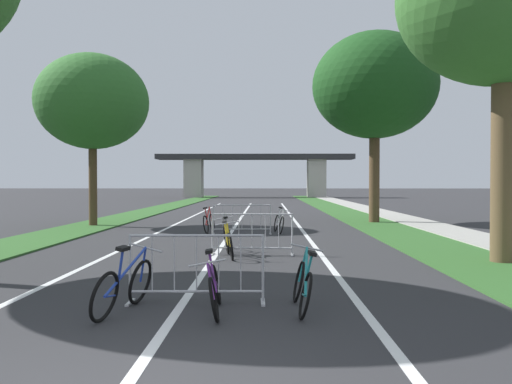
{
  "coord_description": "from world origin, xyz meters",
  "views": [
    {
      "loc": [
        1.25,
        -3.87,
        1.84
      ],
      "look_at": [
        0.83,
        19.61,
        1.39
      ],
      "focal_mm": 36.34,
      "sensor_mm": 36.0,
      "label": 1
    }
  ],
  "objects_px": {
    "crowd_barrier_second": "(252,235)",
    "bicycle_yellow_3": "(228,242)",
    "crowd_barrier_third": "(242,220)",
    "bicycle_white_5": "(279,223)",
    "bicycle_teal_6": "(303,285)",
    "tree_left_oak_mid": "(92,102)",
    "crowd_barrier_nearest": "(197,269)",
    "bicycle_purple_1": "(215,289)",
    "bicycle_blue_0": "(124,286)",
    "bicycle_black_2": "(228,238)",
    "tree_right_cypress_far": "(375,86)",
    "bicycle_red_4": "(209,222)"
  },
  "relations": [
    {
      "from": "crowd_barrier_second",
      "to": "bicycle_yellow_3",
      "type": "distance_m",
      "value": 0.72
    },
    {
      "from": "crowd_barrier_third",
      "to": "bicycle_white_5",
      "type": "height_order",
      "value": "crowd_barrier_third"
    },
    {
      "from": "bicycle_yellow_3",
      "to": "bicycle_teal_6",
      "type": "distance_m",
      "value": 5.44
    },
    {
      "from": "crowd_barrier_second",
      "to": "bicycle_teal_6",
      "type": "bearing_deg",
      "value": -81.3
    },
    {
      "from": "tree_left_oak_mid",
      "to": "crowd_barrier_nearest",
      "type": "relative_size",
      "value": 3.43
    },
    {
      "from": "bicycle_purple_1",
      "to": "bicycle_teal_6",
      "type": "bearing_deg",
      "value": -177.23
    },
    {
      "from": "crowd_barrier_second",
      "to": "bicycle_white_5",
      "type": "distance_m",
      "value": 5.67
    },
    {
      "from": "crowd_barrier_nearest",
      "to": "crowd_barrier_third",
      "type": "distance_m",
      "value": 10.43
    },
    {
      "from": "bicycle_yellow_3",
      "to": "crowd_barrier_nearest",
      "type": "bearing_deg",
      "value": 79.13
    },
    {
      "from": "crowd_barrier_third",
      "to": "tree_left_oak_mid",
      "type": "bearing_deg",
      "value": 153.4
    },
    {
      "from": "bicycle_blue_0",
      "to": "bicycle_black_2",
      "type": "distance_m",
      "value": 6.27
    },
    {
      "from": "bicycle_purple_1",
      "to": "bicycle_teal_6",
      "type": "distance_m",
      "value": 1.25
    },
    {
      "from": "crowd_barrier_nearest",
      "to": "crowd_barrier_second",
      "type": "bearing_deg",
      "value": 82.26
    },
    {
      "from": "tree_right_cypress_far",
      "to": "crowd_barrier_third",
      "type": "relative_size",
      "value": 4.08
    },
    {
      "from": "bicycle_white_5",
      "to": "crowd_barrier_third",
      "type": "bearing_deg",
      "value": 8.2
    },
    {
      "from": "bicycle_blue_0",
      "to": "bicycle_white_5",
      "type": "distance_m",
      "value": 11.7
    },
    {
      "from": "tree_right_cypress_far",
      "to": "bicycle_teal_6",
      "type": "height_order",
      "value": "tree_right_cypress_far"
    },
    {
      "from": "crowd_barrier_nearest",
      "to": "bicycle_blue_0",
      "type": "bearing_deg",
      "value": -146.78
    },
    {
      "from": "tree_left_oak_mid",
      "to": "bicycle_purple_1",
      "type": "distance_m",
      "value": 16.32
    },
    {
      "from": "tree_right_cypress_far",
      "to": "crowd_barrier_nearest",
      "type": "height_order",
      "value": "tree_right_cypress_far"
    },
    {
      "from": "crowd_barrier_nearest",
      "to": "bicycle_red_4",
      "type": "xyz_separation_m",
      "value": [
        -1.02,
        11.01,
        -0.14
      ]
    },
    {
      "from": "tree_left_oak_mid",
      "to": "crowd_barrier_second",
      "type": "height_order",
      "value": "tree_left_oak_mid"
    },
    {
      "from": "bicycle_red_4",
      "to": "bicycle_purple_1",
      "type": "bearing_deg",
      "value": -76.77
    },
    {
      "from": "tree_right_cypress_far",
      "to": "crowd_barrier_second",
      "type": "distance_m",
      "value": 12.86
    },
    {
      "from": "bicycle_purple_1",
      "to": "bicycle_red_4",
      "type": "height_order",
      "value": "bicycle_red_4"
    },
    {
      "from": "bicycle_blue_0",
      "to": "bicycle_yellow_3",
      "type": "bearing_deg",
      "value": 90.83
    },
    {
      "from": "tree_left_oak_mid",
      "to": "crowd_barrier_third",
      "type": "xyz_separation_m",
      "value": [
        6.35,
        -3.18,
        -4.65
      ]
    },
    {
      "from": "bicycle_blue_0",
      "to": "bicycle_black_2",
      "type": "xyz_separation_m",
      "value": [
        1.0,
        6.18,
        0.01
      ]
    },
    {
      "from": "bicycle_blue_0",
      "to": "bicycle_yellow_3",
      "type": "xyz_separation_m",
      "value": [
        1.07,
        5.42,
        -0.01
      ]
    },
    {
      "from": "crowd_barrier_second",
      "to": "bicycle_teal_6",
      "type": "relative_size",
      "value": 1.27
    },
    {
      "from": "tree_right_cypress_far",
      "to": "bicycle_teal_6",
      "type": "distance_m",
      "value": 17.53
    },
    {
      "from": "bicycle_yellow_3",
      "to": "bicycle_red_4",
      "type": "height_order",
      "value": "bicycle_red_4"
    },
    {
      "from": "tree_right_cypress_far",
      "to": "bicycle_teal_6",
      "type": "xyz_separation_m",
      "value": [
        -4.36,
        -15.97,
        -5.77
      ]
    },
    {
      "from": "tree_left_oak_mid",
      "to": "bicycle_yellow_3",
      "type": "distance_m",
      "value": 11.83
    },
    {
      "from": "crowd_barrier_second",
      "to": "crowd_barrier_nearest",
      "type": "bearing_deg",
      "value": -97.74
    },
    {
      "from": "bicycle_yellow_3",
      "to": "bicycle_red_4",
      "type": "distance_m",
      "value": 6.31
    },
    {
      "from": "bicycle_blue_0",
      "to": "crowd_barrier_nearest",
      "type": "bearing_deg",
      "value": 45.24
    },
    {
      "from": "crowd_barrier_nearest",
      "to": "bicycle_teal_6",
      "type": "distance_m",
      "value": 1.64
    },
    {
      "from": "crowd_barrier_second",
      "to": "bicycle_red_4",
      "type": "relative_size",
      "value": 1.24
    },
    {
      "from": "tree_right_cypress_far",
      "to": "bicycle_yellow_3",
      "type": "height_order",
      "value": "tree_right_cypress_far"
    },
    {
      "from": "tree_right_cypress_far",
      "to": "bicycle_red_4",
      "type": "bearing_deg",
      "value": -146.98
    },
    {
      "from": "bicycle_black_2",
      "to": "tree_left_oak_mid",
      "type": "bearing_deg",
      "value": 117.09
    },
    {
      "from": "crowd_barrier_nearest",
      "to": "bicycle_teal_6",
      "type": "xyz_separation_m",
      "value": [
        1.57,
        -0.44,
        -0.15
      ]
    },
    {
      "from": "bicycle_red_4",
      "to": "bicycle_white_5",
      "type": "distance_m",
      "value": 2.56
    },
    {
      "from": "bicycle_blue_0",
      "to": "bicycle_white_5",
      "type": "xyz_separation_m",
      "value": [
        2.47,
        11.44,
        -0.01
      ]
    },
    {
      "from": "crowd_barrier_third",
      "to": "bicycle_teal_6",
      "type": "xyz_separation_m",
      "value": [
        1.36,
        -10.87,
        -0.15
      ]
    },
    {
      "from": "tree_right_cypress_far",
      "to": "crowd_barrier_nearest",
      "type": "bearing_deg",
      "value": -110.92
    },
    {
      "from": "crowd_barrier_third",
      "to": "bicycle_white_5",
      "type": "xyz_separation_m",
      "value": [
        1.32,
        0.39,
        -0.15
      ]
    },
    {
      "from": "bicycle_blue_0",
      "to": "bicycle_yellow_3",
      "type": "height_order",
      "value": "bicycle_blue_0"
    },
    {
      "from": "tree_right_cypress_far",
      "to": "tree_left_oak_mid",
      "type": "bearing_deg",
      "value": -170.97
    }
  ]
}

